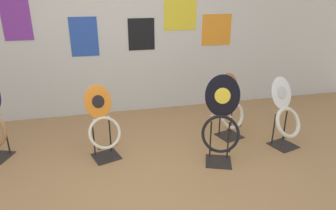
{
  "coord_description": "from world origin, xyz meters",
  "views": [
    {
      "loc": [
        -0.37,
        -2.22,
        1.8
      ],
      "look_at": [
        0.39,
        0.91,
        0.55
      ],
      "focal_mm": 32.0,
      "sensor_mm": 36.0,
      "label": 1
    }
  ],
  "objects_px": {
    "toilet_seat_display_jazz_black": "(221,122)",
    "toilet_seat_display_orange_sun": "(103,126)",
    "toilet_seat_display_woodgrain": "(231,108)",
    "toilet_seat_display_white_plain": "(286,116)"
  },
  "relations": [
    {
      "from": "toilet_seat_display_jazz_black",
      "to": "toilet_seat_display_white_plain",
      "type": "height_order",
      "value": "toilet_seat_display_jazz_black"
    },
    {
      "from": "toilet_seat_display_woodgrain",
      "to": "toilet_seat_display_white_plain",
      "type": "bearing_deg",
      "value": -35.59
    },
    {
      "from": "toilet_seat_display_orange_sun",
      "to": "toilet_seat_display_white_plain",
      "type": "xyz_separation_m",
      "value": [
        2.13,
        -0.25,
        0.0
      ]
    },
    {
      "from": "toilet_seat_display_white_plain",
      "to": "toilet_seat_display_woodgrain",
      "type": "bearing_deg",
      "value": 144.41
    },
    {
      "from": "toilet_seat_display_woodgrain",
      "to": "toilet_seat_display_orange_sun",
      "type": "relative_size",
      "value": 1.01
    },
    {
      "from": "toilet_seat_display_woodgrain",
      "to": "toilet_seat_display_jazz_black",
      "type": "distance_m",
      "value": 0.67
    },
    {
      "from": "toilet_seat_display_woodgrain",
      "to": "toilet_seat_display_orange_sun",
      "type": "distance_m",
      "value": 1.6
    },
    {
      "from": "toilet_seat_display_jazz_black",
      "to": "toilet_seat_display_orange_sun",
      "type": "relative_size",
      "value": 1.19
    },
    {
      "from": "toilet_seat_display_orange_sun",
      "to": "toilet_seat_display_white_plain",
      "type": "bearing_deg",
      "value": -6.59
    },
    {
      "from": "toilet_seat_display_orange_sun",
      "to": "toilet_seat_display_white_plain",
      "type": "height_order",
      "value": "toilet_seat_display_white_plain"
    }
  ]
}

